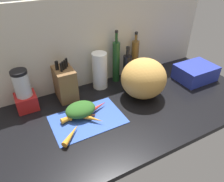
{
  "coord_description": "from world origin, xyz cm",
  "views": [
    {
      "loc": [
        -59.59,
        -88.5,
        83.12
      ],
      "look_at": [
        -10.8,
        2.26,
        13.76
      ],
      "focal_mm": 34.14,
      "sensor_mm": 36.0,
      "label": 1
    }
  ],
  "objects_px": {
    "paper_towel_roll": "(100,71)",
    "carrot_3": "(71,135)",
    "blender_appliance": "(24,93)",
    "bottle_2": "(135,58)",
    "bottle_0": "(116,61)",
    "cutting_board": "(88,119)",
    "dish_rack": "(195,72)",
    "carrot_2": "(96,108)",
    "knife_block": "(65,83)",
    "carrot_6": "(91,118)",
    "carrot_4": "(81,107)",
    "carrot_1": "(77,111)",
    "bottle_1": "(127,67)",
    "carrot_5": "(75,115)",
    "winter_squash": "(144,78)",
    "carrot_0": "(86,115)"
  },
  "relations": [
    {
      "from": "winter_squash",
      "to": "bottle_1",
      "type": "xyz_separation_m",
      "value": [
        0.01,
        0.22,
        -0.03
      ]
    },
    {
      "from": "knife_block",
      "to": "bottle_0",
      "type": "distance_m",
      "value": 0.4
    },
    {
      "from": "blender_appliance",
      "to": "carrot_3",
      "type": "bearing_deg",
      "value": -67.27
    },
    {
      "from": "carrot_6",
      "to": "carrot_3",
      "type": "bearing_deg",
      "value": -154.8
    },
    {
      "from": "carrot_5",
      "to": "bottle_1",
      "type": "xyz_separation_m",
      "value": [
        0.49,
        0.23,
        0.08
      ]
    },
    {
      "from": "carrot_5",
      "to": "knife_block",
      "type": "height_order",
      "value": "knife_block"
    },
    {
      "from": "carrot_4",
      "to": "winter_squash",
      "type": "distance_m",
      "value": 0.44
    },
    {
      "from": "knife_block",
      "to": "carrot_4",
      "type": "bearing_deg",
      "value": -78.42
    },
    {
      "from": "carrot_1",
      "to": "carrot_5",
      "type": "relative_size",
      "value": 0.87
    },
    {
      "from": "carrot_3",
      "to": "carrot_4",
      "type": "relative_size",
      "value": 1.3
    },
    {
      "from": "blender_appliance",
      "to": "bottle_2",
      "type": "xyz_separation_m",
      "value": [
        0.81,
        0.04,
        0.03
      ]
    },
    {
      "from": "carrot_6",
      "to": "bottle_1",
      "type": "relative_size",
      "value": 0.56
    },
    {
      "from": "cutting_board",
      "to": "blender_appliance",
      "type": "bearing_deg",
      "value": 135.61
    },
    {
      "from": "paper_towel_roll",
      "to": "carrot_5",
      "type": "bearing_deg",
      "value": -138.5
    },
    {
      "from": "knife_block",
      "to": "paper_towel_roll",
      "type": "height_order",
      "value": "knife_block"
    },
    {
      "from": "carrot_5",
      "to": "bottle_2",
      "type": "distance_m",
      "value": 0.65
    },
    {
      "from": "carrot_0",
      "to": "carrot_2",
      "type": "xyz_separation_m",
      "value": [
        0.07,
        0.03,
        0.0
      ]
    },
    {
      "from": "blender_appliance",
      "to": "bottle_1",
      "type": "height_order",
      "value": "bottle_1"
    },
    {
      "from": "paper_towel_roll",
      "to": "bottle_0",
      "type": "height_order",
      "value": "bottle_0"
    },
    {
      "from": "winter_squash",
      "to": "carrot_5",
      "type": "bearing_deg",
      "value": -178.33
    },
    {
      "from": "carrot_3",
      "to": "paper_towel_roll",
      "type": "height_order",
      "value": "paper_towel_roll"
    },
    {
      "from": "carrot_4",
      "to": "bottle_1",
      "type": "height_order",
      "value": "bottle_1"
    },
    {
      "from": "carrot_6",
      "to": "carrot_4",
      "type": "bearing_deg",
      "value": 94.5
    },
    {
      "from": "dish_rack",
      "to": "carrot_2",
      "type": "bearing_deg",
      "value": -179.88
    },
    {
      "from": "carrot_2",
      "to": "paper_towel_roll",
      "type": "height_order",
      "value": "paper_towel_roll"
    },
    {
      "from": "knife_block",
      "to": "paper_towel_roll",
      "type": "relative_size",
      "value": 1.02
    },
    {
      "from": "carrot_1",
      "to": "paper_towel_roll",
      "type": "height_order",
      "value": "paper_towel_roll"
    },
    {
      "from": "carrot_0",
      "to": "carrot_2",
      "type": "distance_m",
      "value": 0.08
    },
    {
      "from": "bottle_0",
      "to": "carrot_4",
      "type": "bearing_deg",
      "value": -149.94
    },
    {
      "from": "paper_towel_roll",
      "to": "cutting_board",
      "type": "bearing_deg",
      "value": -127.44
    },
    {
      "from": "carrot_1",
      "to": "blender_appliance",
      "type": "distance_m",
      "value": 0.33
    },
    {
      "from": "paper_towel_roll",
      "to": "carrot_3",
      "type": "bearing_deg",
      "value": -132.56
    },
    {
      "from": "carrot_5",
      "to": "bottle_1",
      "type": "distance_m",
      "value": 0.55
    },
    {
      "from": "knife_block",
      "to": "blender_appliance",
      "type": "bearing_deg",
      "value": 179.97
    },
    {
      "from": "cutting_board",
      "to": "dish_rack",
      "type": "relative_size",
      "value": 1.48
    },
    {
      "from": "cutting_board",
      "to": "carrot_5",
      "type": "xyz_separation_m",
      "value": [
        -0.06,
        0.04,
        0.02
      ]
    },
    {
      "from": "carrot_4",
      "to": "paper_towel_roll",
      "type": "distance_m",
      "value": 0.31
    },
    {
      "from": "carrot_3",
      "to": "knife_block",
      "type": "relative_size",
      "value": 0.57
    },
    {
      "from": "carrot_4",
      "to": "dish_rack",
      "type": "bearing_deg",
      "value": -3.67
    },
    {
      "from": "paper_towel_roll",
      "to": "bottle_0",
      "type": "relative_size",
      "value": 0.68
    },
    {
      "from": "carrot_6",
      "to": "dish_rack",
      "type": "distance_m",
      "value": 0.89
    },
    {
      "from": "carrot_0",
      "to": "carrot_5",
      "type": "xyz_separation_m",
      "value": [
        -0.06,
        0.03,
        0.0
      ]
    },
    {
      "from": "carrot_2",
      "to": "bottle_0",
      "type": "bearing_deg",
      "value": 42.82
    },
    {
      "from": "bottle_0",
      "to": "bottle_1",
      "type": "bearing_deg",
      "value": -26.04
    },
    {
      "from": "carrot_1",
      "to": "cutting_board",
      "type": "bearing_deg",
      "value": -64.8
    },
    {
      "from": "bottle_0",
      "to": "bottle_2",
      "type": "distance_m",
      "value": 0.16
    },
    {
      "from": "bottle_2",
      "to": "winter_squash",
      "type": "bearing_deg",
      "value": -111.27
    },
    {
      "from": "winter_squash",
      "to": "bottle_0",
      "type": "bearing_deg",
      "value": 103.41
    },
    {
      "from": "cutting_board",
      "to": "knife_block",
      "type": "distance_m",
      "value": 0.3
    },
    {
      "from": "carrot_2",
      "to": "paper_towel_roll",
      "type": "relative_size",
      "value": 0.69
    }
  ]
}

